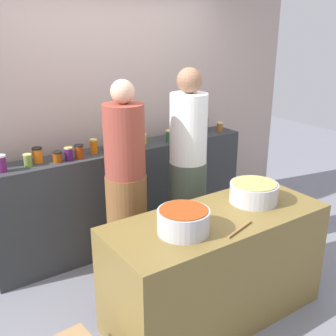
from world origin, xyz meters
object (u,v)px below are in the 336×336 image
Objects in this scene: wooden_spoon at (240,229)px; cook_in_cap at (188,178)px; preserve_jar_14 at (220,127)px; preserve_jar_4 at (69,154)px; preserve_jar_7 at (108,144)px; cook_with_tongs at (126,195)px; preserve_jar_6 at (94,146)px; cooking_pot_left at (183,221)px; preserve_jar_8 at (122,141)px; preserve_jar_1 at (28,160)px; preserve_jar_5 at (79,151)px; preserve_jar_0 at (2,163)px; preserve_jar_11 at (181,133)px; cooking_pot_center at (254,192)px; preserve_jar_12 at (195,131)px; preserve_jar_9 at (142,139)px; preserve_jar_13 at (205,125)px; preserve_jar_3 at (57,157)px; preserve_jar_10 at (170,136)px; preserve_jar_2 at (37,155)px.

wooden_spoon is 0.16× the size of cook_in_cap.
preserve_jar_4 is at bearing -179.35° from preserve_jar_14.
preserve_jar_7 is 0.68m from cook_with_tongs.
preserve_jar_6 is (0.27, 0.06, 0.01)m from preserve_jar_4.
preserve_jar_6 is 1.45m from cooking_pot_left.
preserve_jar_6 is 1.24× the size of preserve_jar_7.
preserve_jar_1 is at bearing -178.95° from preserve_jar_8.
preserve_jar_14 is at bearing 0.69° from preserve_jar_5.
preserve_jar_0 is 1.98m from wooden_spoon.
preserve_jar_11 is (0.67, -0.05, -0.01)m from preserve_jar_8.
preserve_jar_14 is (2.35, 0.00, -0.02)m from preserve_jar_0.
cooking_pot_center is 0.52m from wooden_spoon.
preserve_jar_7 is 0.06× the size of cook_with_tongs.
preserve_jar_12 reaches higher than wooden_spoon.
preserve_jar_7 is 1.05× the size of preserve_jar_14.
cooking_pot_center is 1.28× the size of wooden_spoon.
preserve_jar_6 reaches higher than preserve_jar_12.
preserve_jar_9 is at bearing 5.92° from preserve_jar_5.
preserve_jar_12 is (1.78, -0.03, 0.00)m from preserve_jar_1.
preserve_jar_13 is 1.36× the size of preserve_jar_14.
preserve_jar_5 is 0.71m from preserve_jar_9.
preserve_jar_11 reaches higher than preserve_jar_1.
preserve_jar_3 is (0.25, -0.03, -0.01)m from preserve_jar_1.
preserve_jar_14 is at bearing 1.77° from preserve_jar_10.
preserve_jar_7 is 0.77× the size of preserve_jar_13.
preserve_jar_12 reaches higher than cooking_pot_center.
preserve_jar_2 reaches higher than preserve_jar_4.
preserve_jar_8 is at bearing 107.81° from cooking_pot_center.
preserve_jar_2 is 1.49m from preserve_jar_11.
preserve_jar_8 reaches higher than preserve_jar_3.
preserve_jar_3 is at bearing 179.81° from preserve_jar_5.
cook_in_cap is at bearing -34.39° from preserve_jar_5.
preserve_jar_9 is 0.99× the size of preserve_jar_14.
preserve_jar_9 is 0.98m from preserve_jar_14.
preserve_jar_13 reaches higher than preserve_jar_7.
preserve_jar_14 is (0.98, -0.05, 0.00)m from preserve_jar_9.
preserve_jar_0 is 1.22× the size of preserve_jar_10.
preserve_jar_6 reaches higher than preserve_jar_7.
preserve_jar_9 is 0.89× the size of preserve_jar_12.
preserve_jar_12 is 0.06× the size of cook_in_cap.
preserve_jar_0 is 1.06× the size of preserve_jar_2.
preserve_jar_0 is at bearing 148.76° from cook_with_tongs.
preserve_jar_3 is 0.82× the size of preserve_jar_12.
preserve_jar_1 is 0.91× the size of preserve_jar_4.
cooking_pot_center is at bearing -39.97° from preserve_jar_0.
preserve_jar_1 is at bearing 174.25° from preserve_jar_4.
cooking_pot_center is at bearing -48.24° from cook_with_tongs.
preserve_jar_10 reaches higher than preserve_jar_7.
wooden_spoon is at bearing -84.91° from preserve_jar_7.
wooden_spoon is 1.12m from cook_with_tongs.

